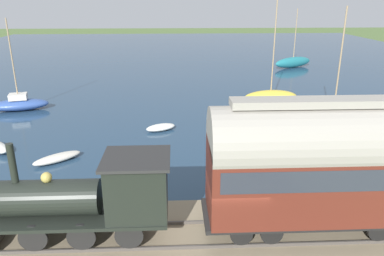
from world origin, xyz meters
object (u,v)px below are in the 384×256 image
passenger_coach (325,162)px  rowboat_near_shore (161,127)px  steam_locomotive (97,194)px  sailboat_yellow (271,97)px  rowboat_mid_harbor (233,125)px  sailboat_green (332,122)px  rowboat_off_pier (57,158)px  sailboat_teal (293,62)px  sailboat_blue (19,104)px

passenger_coach → rowboat_near_shore: passenger_coach is taller
steam_locomotive → sailboat_yellow: (17.99, -10.42, -1.45)m
steam_locomotive → passenger_coach: size_ratio=0.76×
steam_locomotive → rowboat_mid_harbor: steam_locomotive is taller
sailboat_green → rowboat_off_pier: size_ratio=3.08×
rowboat_mid_harbor → rowboat_near_shore: size_ratio=1.20×
steam_locomotive → passenger_coach: 7.70m
sailboat_teal → rowboat_mid_harbor: (-22.53, 10.95, -0.46)m
steam_locomotive → sailboat_blue: bearing=28.5°
sailboat_teal → sailboat_yellow: size_ratio=0.79×
passenger_coach → rowboat_mid_harbor: bearing=4.9°
steam_locomotive → sailboat_teal: bearing=-26.5°
sailboat_green → rowboat_near_shore: (0.28, 11.38, -0.29)m
passenger_coach → rowboat_mid_harbor: 12.91m
steam_locomotive → rowboat_mid_harbor: 14.26m
rowboat_mid_harbor → sailboat_green: bearing=-96.6°
sailboat_blue → rowboat_off_pier: size_ratio=2.72×
steam_locomotive → rowboat_off_pier: size_ratio=2.43×
sailboat_green → sailboat_blue: bearing=63.4°
passenger_coach → sailboat_blue: 24.50m
rowboat_mid_harbor → sailboat_yellow: bearing=-36.3°
sailboat_blue → sailboat_teal: 32.21m
sailboat_teal → sailboat_yellow: (-17.07, 7.08, -0.02)m
steam_locomotive → rowboat_off_pier: steam_locomotive is taller
sailboat_yellow → rowboat_off_pier: (-10.54, 14.10, -0.45)m
passenger_coach → sailboat_teal: (35.06, -9.87, -2.45)m
rowboat_off_pier → rowboat_near_shore: bearing=-87.4°
steam_locomotive → sailboat_yellow: size_ratio=0.69×
sailboat_teal → rowboat_off_pier: sailboat_teal is taller
passenger_coach → sailboat_green: bearing=-24.5°
sailboat_blue → rowboat_off_pier: bearing=-164.1°
rowboat_mid_harbor → rowboat_near_shore: (-0.36, 4.87, -0.00)m
sailboat_yellow → rowboat_near_shore: (-5.82, 8.74, -0.44)m
sailboat_yellow → rowboat_mid_harbor: (-5.46, 3.87, -0.44)m
sailboat_green → sailboat_teal: sailboat_green is taller
steam_locomotive → rowboat_near_shore: (12.17, -1.68, -1.89)m
passenger_coach → sailboat_teal: sailboat_teal is taller
sailboat_teal → sailboat_yellow: 18.48m
sailboat_yellow → rowboat_off_pier: size_ratio=3.50×
sailboat_blue → passenger_coach: bearing=-149.7°
sailboat_teal → rowboat_mid_harbor: bearing=125.7°
sailboat_green → rowboat_near_shore: size_ratio=3.54×
sailboat_teal → rowboat_near_shore: 27.83m
steam_locomotive → sailboat_blue: size_ratio=0.89×
sailboat_blue → rowboat_mid_harbor: sailboat_blue is taller
rowboat_near_shore → steam_locomotive: bearing=145.9°
sailboat_blue → rowboat_near_shore: bearing=-129.3°
sailboat_teal → rowboat_off_pier: bearing=114.2°
sailboat_blue → sailboat_yellow: bearing=-102.4°
passenger_coach → sailboat_yellow: sailboat_yellow is taller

